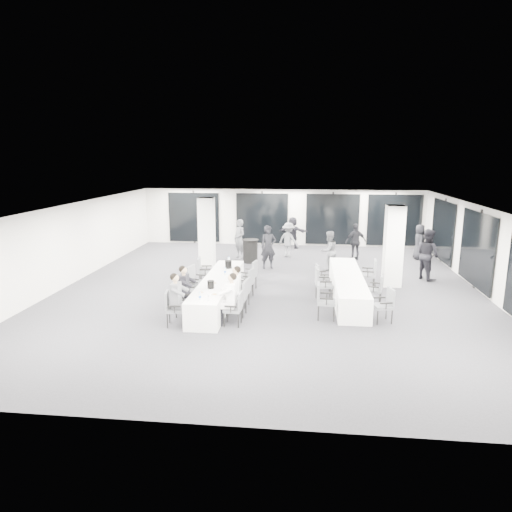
{
  "coord_description": "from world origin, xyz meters",
  "views": [
    {
      "loc": [
        1.17,
        -14.75,
        4.43
      ],
      "look_at": [
        -0.41,
        -0.2,
        1.21
      ],
      "focal_mm": 32.0,
      "sensor_mm": 36.0,
      "label": 1
    }
  ],
  "objects_px": {
    "chair_main_left_fourth": "(195,279)",
    "chair_side_right_near": "(386,303)",
    "chair_main_right_fourth": "(247,281)",
    "standing_guest_a": "(268,244)",
    "chair_side_left_near": "(323,299)",
    "standing_guest_b": "(329,248)",
    "chair_side_right_far": "(370,272)",
    "chair_main_right_far": "(251,274)",
    "chair_side_left_mid": "(321,282)",
    "banquet_table_main": "(218,291)",
    "chair_main_left_far": "(203,270)",
    "standing_guest_g": "(239,236)",
    "standing_guest_d": "(356,239)",
    "chair_side_left_far": "(321,275)",
    "chair_main_right_second": "(240,296)",
    "chair_main_left_near": "(172,306)",
    "chair_side_right_mid": "(377,287)",
    "banquet_table_side": "(348,286)",
    "standing_guest_e": "(419,240)",
    "chair_main_left_mid": "(188,288)",
    "cocktail_table": "(250,251)",
    "chair_main_left_second": "(181,295)",
    "chair_main_right_mid": "(243,290)",
    "standing_guest_f": "(293,230)",
    "standing_guest_c": "(289,238)",
    "chair_main_right_near": "(236,307)",
    "ice_bucket_near": "(211,284)",
    "standing_guest_h": "(428,251)"
  },
  "relations": [
    {
      "from": "chair_main_left_fourth",
      "to": "chair_side_right_near",
      "type": "xyz_separation_m",
      "value": [
        5.67,
        -1.66,
        -0.04
      ]
    },
    {
      "from": "chair_main_right_fourth",
      "to": "standing_guest_a",
      "type": "bearing_deg",
      "value": 9.46
    },
    {
      "from": "chair_side_left_near",
      "to": "standing_guest_b",
      "type": "height_order",
      "value": "standing_guest_b"
    },
    {
      "from": "chair_side_right_near",
      "to": "chair_side_right_far",
      "type": "xyz_separation_m",
      "value": [
        0.01,
        3.15,
        0.05
      ]
    },
    {
      "from": "chair_main_right_fourth",
      "to": "chair_main_right_far",
      "type": "relative_size",
      "value": 0.93
    },
    {
      "from": "chair_side_left_near",
      "to": "chair_side_left_mid",
      "type": "distance_m",
      "value": 1.62
    },
    {
      "from": "banquet_table_main",
      "to": "standing_guest_a",
      "type": "xyz_separation_m",
      "value": [
        1.17,
        4.52,
        0.61
      ]
    },
    {
      "from": "chair_main_left_far",
      "to": "standing_guest_g",
      "type": "xyz_separation_m",
      "value": [
        0.6,
        4.5,
        0.4
      ]
    },
    {
      "from": "standing_guest_b",
      "to": "standing_guest_d",
      "type": "relative_size",
      "value": 0.98
    },
    {
      "from": "standing_guest_d",
      "to": "chair_side_left_far",
      "type": "bearing_deg",
      "value": 53.18
    },
    {
      "from": "standing_guest_g",
      "to": "chair_side_left_near",
      "type": "bearing_deg",
      "value": -18.78
    },
    {
      "from": "chair_main_right_fourth",
      "to": "chair_side_left_far",
      "type": "bearing_deg",
      "value": -50.26
    },
    {
      "from": "chair_main_right_second",
      "to": "chair_main_left_near",
      "type": "bearing_deg",
      "value": 124.47
    },
    {
      "from": "banquet_table_main",
      "to": "chair_main_left_near",
      "type": "xyz_separation_m",
      "value": [
        -0.83,
        -2.07,
        0.16
      ]
    },
    {
      "from": "chair_side_right_mid",
      "to": "banquet_table_side",
      "type": "bearing_deg",
      "value": 71.35
    },
    {
      "from": "standing_guest_e",
      "to": "chair_main_left_fourth",
      "type": "bearing_deg",
      "value": 124.05
    },
    {
      "from": "chair_main_left_mid",
      "to": "chair_main_left_far",
      "type": "xyz_separation_m",
      "value": [
        0.0,
        2.13,
        0.0
      ]
    },
    {
      "from": "chair_main_right_second",
      "to": "chair_side_left_near",
      "type": "distance_m",
      "value": 2.32
    },
    {
      "from": "banquet_table_main",
      "to": "cocktail_table",
      "type": "bearing_deg",
      "value": 86.5
    },
    {
      "from": "chair_main_left_second",
      "to": "chair_main_left_far",
      "type": "xyz_separation_m",
      "value": [
        0.0,
        2.93,
        -0.01
      ]
    },
    {
      "from": "chair_main_right_mid",
      "to": "standing_guest_d",
      "type": "height_order",
      "value": "standing_guest_d"
    },
    {
      "from": "chair_main_right_second",
      "to": "standing_guest_b",
      "type": "xyz_separation_m",
      "value": [
        2.72,
        5.56,
        0.31
      ]
    },
    {
      "from": "banquet_table_main",
      "to": "standing_guest_f",
      "type": "xyz_separation_m",
      "value": [
        2.01,
        8.7,
        0.5
      ]
    },
    {
      "from": "standing_guest_c",
      "to": "standing_guest_d",
      "type": "distance_m",
      "value": 2.92
    },
    {
      "from": "chair_main_right_mid",
      "to": "standing_guest_f",
      "type": "height_order",
      "value": "standing_guest_f"
    },
    {
      "from": "cocktail_table",
      "to": "chair_main_right_near",
      "type": "height_order",
      "value": "cocktail_table"
    },
    {
      "from": "chair_main_left_fourth",
      "to": "chair_main_left_far",
      "type": "xyz_separation_m",
      "value": [
        -0.0,
        1.2,
        0.0
      ]
    },
    {
      "from": "banquet_table_main",
      "to": "chair_main_right_second",
      "type": "distance_m",
      "value": 1.4
    },
    {
      "from": "chair_main_left_far",
      "to": "ice_bucket_near",
      "type": "height_order",
      "value": "chair_main_left_far"
    },
    {
      "from": "chair_main_right_mid",
      "to": "chair_side_right_near",
      "type": "height_order",
      "value": "chair_side_right_near"
    },
    {
      "from": "cocktail_table",
      "to": "standing_guest_b",
      "type": "height_order",
      "value": "standing_guest_b"
    },
    {
      "from": "banquet_table_main",
      "to": "chair_main_right_fourth",
      "type": "bearing_deg",
      "value": 37.64
    },
    {
      "from": "chair_main_left_fourth",
      "to": "ice_bucket_near",
      "type": "relative_size",
      "value": 4.48
    },
    {
      "from": "chair_main_right_fourth",
      "to": "standing_guest_d",
      "type": "distance_m",
      "value": 7.06
    },
    {
      "from": "chair_side_left_mid",
      "to": "chair_main_right_near",
      "type": "bearing_deg",
      "value": -49.39
    },
    {
      "from": "cocktail_table",
      "to": "chair_main_left_second",
      "type": "xyz_separation_m",
      "value": [
        -1.17,
        -6.7,
        0.09
      ]
    },
    {
      "from": "ice_bucket_near",
      "to": "standing_guest_b",
      "type": "bearing_deg",
      "value": 56.91
    },
    {
      "from": "banquet_table_side",
      "to": "chair_main_right_near",
      "type": "bearing_deg",
      "value": -138.83
    },
    {
      "from": "banquet_table_side",
      "to": "chair_main_left_fourth",
      "type": "height_order",
      "value": "chair_main_left_fourth"
    },
    {
      "from": "chair_side_left_near",
      "to": "standing_guest_h",
      "type": "height_order",
      "value": "standing_guest_h"
    },
    {
      "from": "standing_guest_d",
      "to": "chair_main_left_fourth",
      "type": "bearing_deg",
      "value": 28.82
    },
    {
      "from": "standing_guest_a",
      "to": "standing_guest_g",
      "type": "bearing_deg",
      "value": 108.54
    },
    {
      "from": "chair_main_right_fourth",
      "to": "standing_guest_f",
      "type": "xyz_separation_m",
      "value": [
        1.19,
        8.06,
        0.35
      ]
    },
    {
      "from": "chair_main_left_far",
      "to": "standing_guest_g",
      "type": "height_order",
      "value": "standing_guest_g"
    },
    {
      "from": "chair_side_left_far",
      "to": "chair_side_left_near",
      "type": "bearing_deg",
      "value": -11.34
    },
    {
      "from": "chair_side_right_far",
      "to": "standing_guest_b",
      "type": "distance_m",
      "value": 2.8
    },
    {
      "from": "banquet_table_main",
      "to": "chair_side_right_mid",
      "type": "distance_m",
      "value": 4.85
    },
    {
      "from": "chair_side_right_near",
      "to": "chair_side_left_mid",
      "type": "bearing_deg",
      "value": 32.28
    },
    {
      "from": "standing_guest_c",
      "to": "chair_main_right_far",
      "type": "bearing_deg",
      "value": 109.72
    },
    {
      "from": "banquet_table_side",
      "to": "standing_guest_c",
      "type": "relative_size",
      "value": 2.86
    }
  ]
}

